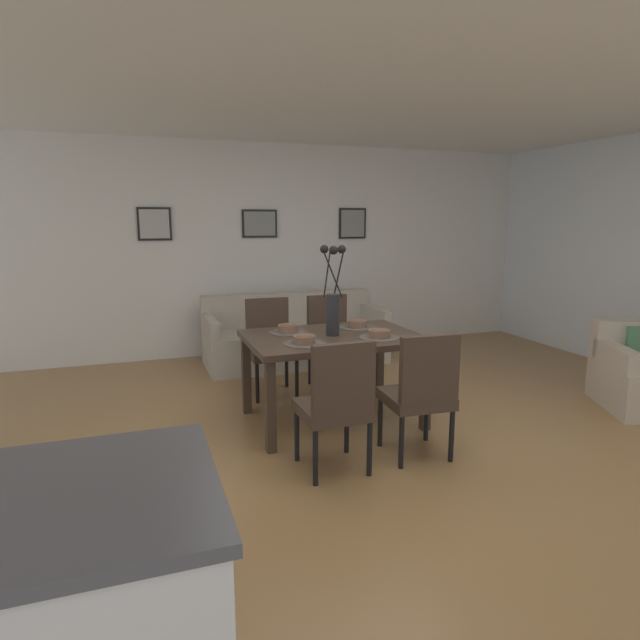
{
  "coord_description": "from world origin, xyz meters",
  "views": [
    {
      "loc": [
        -1.64,
        -3.34,
        1.68
      ],
      "look_at": [
        -0.09,
        1.03,
        0.8
      ],
      "focal_mm": 29.75,
      "sensor_mm": 36.0,
      "label": 1
    }
  ],
  "objects_px": {
    "bowl_near_right": "(288,328)",
    "bowl_far_right": "(357,323)",
    "framed_picture_center": "(260,224)",
    "centerpiece_vase": "(333,301)",
    "dining_chair_near_left": "(337,400)",
    "dining_chair_near_right": "(270,342)",
    "framed_picture_right": "(352,223)",
    "sofa": "(295,339)",
    "bowl_near_left": "(304,339)",
    "framed_picture_left": "(154,224)",
    "dining_chair_far_right": "(331,337)",
    "dining_chair_far_left": "(421,389)",
    "bowl_far_left": "(379,333)",
    "dining_table": "(332,345)"
  },
  "relations": [
    {
      "from": "framed_picture_left",
      "to": "dining_chair_near_right",
      "type": "bearing_deg",
      "value": -60.07
    },
    {
      "from": "framed_picture_right",
      "to": "dining_chair_far_right",
      "type": "bearing_deg",
      "value": -119.19
    },
    {
      "from": "centerpiece_vase",
      "to": "framed_picture_center",
      "type": "xyz_separation_m",
      "value": [
        -0.0,
        2.55,
        0.6
      ]
    },
    {
      "from": "centerpiece_vase",
      "to": "bowl_near_left",
      "type": "distance_m",
      "value": 0.46
    },
    {
      "from": "dining_chair_near_right",
      "to": "framed_picture_center",
      "type": "relative_size",
      "value": 2.09
    },
    {
      "from": "dining_chair_near_left",
      "to": "bowl_near_right",
      "type": "relative_size",
      "value": 5.41
    },
    {
      "from": "dining_chair_near_left",
      "to": "framed_picture_right",
      "type": "xyz_separation_m",
      "value": [
        1.55,
        3.44,
        1.11
      ]
    },
    {
      "from": "bowl_near_left",
      "to": "sofa",
      "type": "height_order",
      "value": "bowl_near_left"
    },
    {
      "from": "bowl_far_right",
      "to": "framed_picture_left",
      "type": "xyz_separation_m",
      "value": [
        -1.56,
        2.33,
        0.84
      ]
    },
    {
      "from": "dining_table",
      "to": "bowl_far_right",
      "type": "xyz_separation_m",
      "value": [
        0.32,
        0.22,
        0.13
      ]
    },
    {
      "from": "dining_chair_near_right",
      "to": "dining_chair_far_left",
      "type": "height_order",
      "value": "same"
    },
    {
      "from": "dining_chair_far_left",
      "to": "bowl_near_right",
      "type": "relative_size",
      "value": 5.41
    },
    {
      "from": "dining_table",
      "to": "bowl_near_right",
      "type": "relative_size",
      "value": 8.24
    },
    {
      "from": "dining_chair_far_left",
      "to": "sofa",
      "type": "distance_m",
      "value": 2.8
    },
    {
      "from": "dining_chair_far_left",
      "to": "bowl_near_left",
      "type": "height_order",
      "value": "dining_chair_far_left"
    },
    {
      "from": "bowl_near_left",
      "to": "framed_picture_left",
      "type": "bearing_deg",
      "value": 108.59
    },
    {
      "from": "bowl_near_left",
      "to": "bowl_far_left",
      "type": "bearing_deg",
      "value": 0.0
    },
    {
      "from": "bowl_far_left",
      "to": "centerpiece_vase",
      "type": "bearing_deg",
      "value": 144.91
    },
    {
      "from": "centerpiece_vase",
      "to": "framed_picture_center",
      "type": "distance_m",
      "value": 2.62
    },
    {
      "from": "dining_chair_far_left",
      "to": "framed_picture_left",
      "type": "distance_m",
      "value": 3.93
    },
    {
      "from": "dining_chair_near_left",
      "to": "bowl_far_right",
      "type": "xyz_separation_m",
      "value": [
        0.62,
        1.11,
        0.27
      ]
    },
    {
      "from": "dining_chair_near_left",
      "to": "dining_chair_near_right",
      "type": "distance_m",
      "value": 1.8
    },
    {
      "from": "bowl_far_right",
      "to": "framed_picture_right",
      "type": "xyz_separation_m",
      "value": [
        0.93,
        2.33,
        0.84
      ]
    },
    {
      "from": "bowl_near_right",
      "to": "framed_picture_center",
      "type": "distance_m",
      "value": 2.5
    },
    {
      "from": "sofa",
      "to": "bowl_far_right",
      "type": "bearing_deg",
      "value": -87.74
    },
    {
      "from": "dining_chair_near_right",
      "to": "framed_picture_center",
      "type": "height_order",
      "value": "framed_picture_center"
    },
    {
      "from": "dining_chair_near_right",
      "to": "dining_chair_far_right",
      "type": "bearing_deg",
      "value": 1.08
    },
    {
      "from": "dining_table",
      "to": "centerpiece_vase",
      "type": "xyz_separation_m",
      "value": [
        0.0,
        0.0,
        0.37
      ]
    },
    {
      "from": "dining_chair_far_right",
      "to": "centerpiece_vase",
      "type": "bearing_deg",
      "value": -110.05
    },
    {
      "from": "dining_chair_near_left",
      "to": "framed_picture_center",
      "type": "relative_size",
      "value": 2.09
    },
    {
      "from": "centerpiece_vase",
      "to": "bowl_near_left",
      "type": "height_order",
      "value": "centerpiece_vase"
    },
    {
      "from": "dining_chair_far_right",
      "to": "bowl_far_right",
      "type": "bearing_deg",
      "value": -91.71
    },
    {
      "from": "dining_table",
      "to": "bowl_far_right",
      "type": "distance_m",
      "value": 0.4
    },
    {
      "from": "dining_table",
      "to": "dining_chair_near_left",
      "type": "relative_size",
      "value": 1.52
    },
    {
      "from": "framed_picture_right",
      "to": "sofa",
      "type": "bearing_deg",
      "value": -147.67
    },
    {
      "from": "bowl_near_right",
      "to": "dining_chair_far_left",
      "type": "bearing_deg",
      "value": -59.56
    },
    {
      "from": "bowl_near_left",
      "to": "bowl_near_right",
      "type": "bearing_deg",
      "value": 90.0
    },
    {
      "from": "framed_picture_center",
      "to": "centerpiece_vase",
      "type": "bearing_deg",
      "value": -89.98
    },
    {
      "from": "dining_chair_far_right",
      "to": "bowl_near_left",
      "type": "bearing_deg",
      "value": -119.76
    },
    {
      "from": "sofa",
      "to": "framed_picture_left",
      "type": "relative_size",
      "value": 5.47
    },
    {
      "from": "dining_chair_near_right",
      "to": "framed_picture_left",
      "type": "relative_size",
      "value": 2.41
    },
    {
      "from": "centerpiece_vase",
      "to": "framed_picture_center",
      "type": "relative_size",
      "value": 1.67
    },
    {
      "from": "sofa",
      "to": "bowl_far_left",
      "type": "bearing_deg",
      "value": -88.2
    },
    {
      "from": "bowl_far_left",
      "to": "dining_chair_near_left",
      "type": "bearing_deg",
      "value": -132.91
    },
    {
      "from": "dining_chair_far_left",
      "to": "centerpiece_vase",
      "type": "xyz_separation_m",
      "value": [
        -0.33,
        0.88,
        0.51
      ]
    },
    {
      "from": "sofa",
      "to": "centerpiece_vase",
      "type": "bearing_deg",
      "value": -97.36
    },
    {
      "from": "bowl_near_right",
      "to": "bowl_far_right",
      "type": "xyz_separation_m",
      "value": [
        0.63,
        0.0,
        0.0
      ]
    },
    {
      "from": "bowl_far_right",
      "to": "framed_picture_center",
      "type": "height_order",
      "value": "framed_picture_center"
    },
    {
      "from": "dining_table",
      "to": "sofa",
      "type": "bearing_deg",
      "value": 82.62
    },
    {
      "from": "bowl_near_left",
      "to": "framed_picture_right",
      "type": "relative_size",
      "value": 0.43
    }
  ]
}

